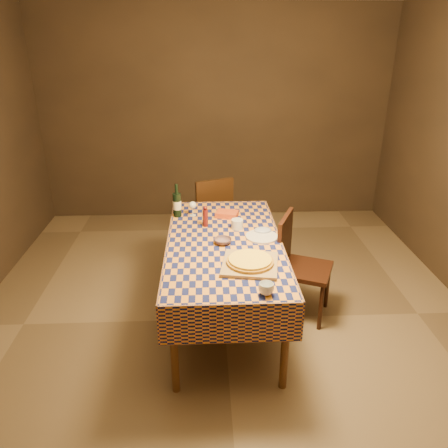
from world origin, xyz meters
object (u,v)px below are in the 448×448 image
at_px(white_plate, 262,237).
at_px(chair_right, 297,261).
at_px(bowl, 223,241).
at_px(wine_bottle, 177,204).
at_px(dining_table, 224,249).
at_px(chair_far, 211,212).
at_px(pizza, 250,261).
at_px(cutting_board, 250,264).

height_order(white_plate, chair_right, chair_right).
xyz_separation_m(bowl, chair_right, (0.65, 0.14, -0.27)).
distance_m(bowl, white_plate, 0.34).
bearing_deg(wine_bottle, dining_table, -53.47).
bearing_deg(white_plate, chair_right, 6.87).
relative_size(bowl, wine_bottle, 0.45).
bearing_deg(chair_far, pizza, -81.20).
bearing_deg(wine_bottle, chair_far, 65.22).
height_order(wine_bottle, chair_far, wine_bottle).
distance_m(dining_table, chair_right, 0.66).
xyz_separation_m(bowl, wine_bottle, (-0.40, 0.60, 0.10)).
distance_m(pizza, chair_right, 0.75).
xyz_separation_m(white_plate, chair_far, (-0.41, 1.20, -0.26)).
bearing_deg(pizza, white_plate, 72.91).
relative_size(dining_table, chair_far, 1.98).
xyz_separation_m(wine_bottle, chair_right, (1.04, -0.46, -0.36)).
distance_m(cutting_board, pizza, 0.03).
distance_m(wine_bottle, chair_right, 1.20).
xyz_separation_m(chair_far, chair_right, (0.72, -1.16, 0.00)).
distance_m(bowl, wine_bottle, 0.73).
bearing_deg(pizza, cutting_board, -45.00).
bearing_deg(white_plate, wine_bottle, 145.36).
bearing_deg(chair_right, pizza, -132.02).
distance_m(pizza, white_plate, 0.50).
relative_size(wine_bottle, chair_right, 0.34).
height_order(pizza, white_plate, pizza).
height_order(pizza, bowl, pizza).
bearing_deg(bowl, dining_table, 74.22).
relative_size(dining_table, bowl, 13.12).
bearing_deg(wine_bottle, white_plate, -34.64).
xyz_separation_m(pizza, bowl, (-0.18, 0.38, -0.02)).
relative_size(cutting_board, pizza, 0.89).
bearing_deg(cutting_board, bowl, 115.80).
distance_m(pizza, wine_bottle, 1.14).
height_order(cutting_board, wine_bottle, wine_bottle).
bearing_deg(dining_table, bowl, -105.78).
relative_size(cutting_board, white_plate, 1.48).
relative_size(cutting_board, bowl, 2.83).
xyz_separation_m(cutting_board, chair_right, (0.46, 0.52, -0.26)).
distance_m(wine_bottle, chair_far, 0.85).
xyz_separation_m(dining_table, white_plate, (0.32, 0.05, 0.08)).
relative_size(dining_table, cutting_board, 4.63).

